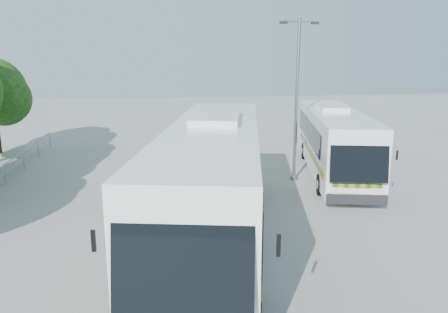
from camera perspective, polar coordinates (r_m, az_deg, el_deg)
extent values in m
plane|color=#9F9F9A|center=(16.55, 1.30, -8.16)|extent=(100.00, 100.00, 0.00)
cube|color=#B2B2AD|center=(18.20, -6.97, -6.01)|extent=(0.40, 16.00, 0.15)
cylinder|color=gray|center=(30.62, -22.19, 1.73)|extent=(0.06, 0.06, 1.00)
sphere|color=#11350E|center=(29.63, -26.90, 6.75)|extent=(3.28, 3.28, 3.28)
cube|color=white|center=(14.42, -1.33, -2.61)|extent=(5.48, 13.70, 3.41)
cube|color=black|center=(7.98, -5.42, -12.76)|extent=(2.62, 1.03, 2.17)
cube|color=black|center=(15.13, -6.49, -0.30)|extent=(2.25, 10.51, 1.23)
cube|color=black|center=(14.92, 4.32, -0.45)|extent=(2.25, 10.51, 1.23)
cube|color=#12500B|center=(14.47, -7.08, -5.31)|extent=(2.41, 11.39, 0.31)
cylinder|color=black|center=(11.18, -9.95, -16.18)|extent=(0.56, 1.16, 1.12)
cylinder|color=black|center=(10.92, 3.66, -16.77)|extent=(0.56, 1.16, 1.12)
cylinder|color=black|center=(18.61, -4.23, -3.96)|extent=(0.56, 1.16, 1.12)
cylinder|color=black|center=(18.45, 3.59, -4.10)|extent=(0.56, 1.16, 1.12)
cube|color=white|center=(23.06, 14.10, 2.18)|extent=(4.90, 11.77, 2.93)
cube|color=black|center=(17.42, 17.25, -0.24)|extent=(2.25, 0.92, 1.86)
cube|color=black|center=(23.38, 10.97, 3.38)|extent=(2.09, 9.00, 1.06)
cube|color=black|center=(23.79, 16.82, 3.22)|extent=(2.09, 9.00, 1.06)
cube|color=#125D0D|center=(22.71, 11.10, 0.74)|extent=(2.24, 9.75, 0.27)
cylinder|color=black|center=(19.59, 12.53, -3.61)|extent=(0.49, 1.00, 0.96)
cylinder|color=black|center=(20.02, 18.70, -3.64)|extent=(0.49, 1.00, 0.96)
cylinder|color=black|center=(26.34, 10.46, 0.74)|extent=(0.49, 1.00, 0.96)
cylinder|color=black|center=(26.66, 15.11, 0.65)|extent=(0.49, 1.00, 0.96)
cylinder|color=gray|center=(21.20, 9.46, 7.07)|extent=(0.16, 0.16, 7.69)
cylinder|color=gray|center=(21.15, 9.84, 16.96)|extent=(1.54, 0.19, 0.08)
cube|color=black|center=(20.87, 7.79, 16.95)|extent=(0.35, 0.20, 0.12)
cube|color=black|center=(21.45, 11.82, 16.69)|extent=(0.35, 0.20, 0.12)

